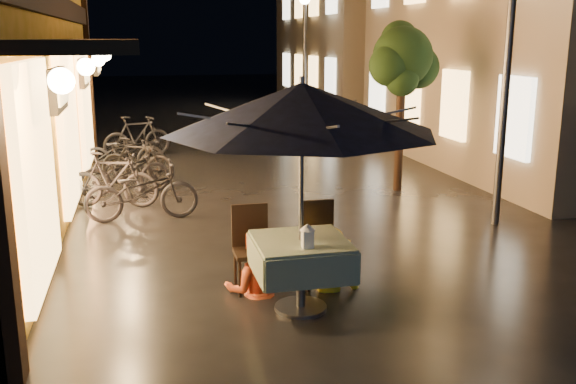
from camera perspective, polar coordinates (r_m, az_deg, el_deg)
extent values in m
plane|color=black|center=(7.59, 5.86, -8.40)|extent=(90.00, 90.00, 0.00)
cube|color=black|center=(10.72, -19.87, 15.29)|extent=(0.12, 11.00, 0.35)
cube|color=black|center=(10.67, -16.52, 12.57)|extent=(1.20, 10.50, 0.12)
cube|color=#FFBC61|center=(7.38, -21.46, 1.44)|extent=(0.10, 2.20, 2.40)
cube|color=#FFBC61|center=(10.80, -18.91, 5.21)|extent=(0.10, 2.20, 2.40)
cube|color=#FFBC61|center=(14.27, -17.58, 7.15)|extent=(0.10, 2.20, 2.40)
cube|color=#FFBC61|center=(11.75, 19.47, 6.28)|extent=(0.10, 1.00, 1.40)
cube|color=#FFBC61|center=(13.65, 14.54, 7.51)|extent=(0.10, 1.00, 1.40)
cube|color=#FFBC61|center=(15.63, 10.82, 8.41)|extent=(0.10, 1.00, 1.40)
cube|color=#FFBC61|center=(17.66, 7.93, 9.08)|extent=(0.10, 1.00, 1.40)
cube|color=#A1917E|center=(26.55, 9.00, 14.80)|extent=(7.00, 10.00, 7.00)
cube|color=#FFBC61|center=(21.81, 3.77, 10.00)|extent=(0.10, 1.00, 1.40)
cube|color=#FFBC61|center=(23.93, 2.23, 10.32)|extent=(0.10, 1.00, 1.40)
cube|color=#FFBC61|center=(26.05, 0.94, 10.59)|extent=(0.10, 1.00, 1.40)
cube|color=#FFBC61|center=(28.19, -0.15, 10.81)|extent=(0.10, 1.00, 1.40)
cube|color=#FFBC61|center=(28.20, -0.16, 16.50)|extent=(0.10, 1.00, 1.40)
cylinder|color=black|center=(12.23, 9.88, 5.21)|extent=(0.16, 0.16, 2.20)
sphere|color=black|center=(12.11, 10.15, 11.77)|extent=(1.10, 1.10, 1.10)
sphere|color=black|center=(12.35, 11.45, 10.82)|extent=(0.80, 0.80, 0.80)
sphere|color=black|center=(11.87, 9.05, 11.06)|extent=(0.76, 0.76, 0.76)
sphere|color=black|center=(12.41, 9.87, 13.20)|extent=(0.70, 0.70, 0.70)
sphere|color=black|center=(11.86, 10.10, 9.81)|extent=(0.60, 0.60, 0.60)
cylinder|color=#59595E|center=(10.19, 18.72, 8.17)|extent=(0.12, 0.12, 4.00)
cylinder|color=#59595E|center=(21.34, 1.46, 11.29)|extent=(0.12, 0.12, 4.00)
cylinder|color=#59595E|center=(6.84, 1.14, -7.60)|extent=(0.10, 0.10, 0.72)
cylinder|color=#59595E|center=(6.97, 1.13, -10.21)|extent=(0.56, 0.56, 0.04)
cube|color=#305637|center=(6.71, 1.16, -4.49)|extent=(0.95, 0.95, 0.06)
cube|color=#305637|center=(6.89, 5.00, -5.51)|extent=(0.04, 0.95, 0.33)
cube|color=#305637|center=(6.67, -2.83, -6.12)|extent=(0.04, 0.95, 0.33)
cube|color=#305637|center=(7.20, 0.22, -4.60)|extent=(0.95, 0.04, 0.33)
cube|color=#305637|center=(6.33, 2.21, -7.20)|extent=(0.95, 0.04, 0.33)
cylinder|color=#59595E|center=(6.60, 1.17, -1.19)|extent=(0.05, 0.05, 2.30)
cone|color=black|center=(6.42, 1.22, 7.48)|extent=(2.80, 2.80, 0.50)
cylinder|color=#59595E|center=(6.40, 1.23, 9.71)|extent=(0.06, 0.06, 0.12)
cube|color=black|center=(7.33, -3.15, -5.40)|extent=(0.42, 0.42, 0.05)
cube|color=black|center=(7.43, -3.43, -3.12)|extent=(0.42, 0.04, 0.55)
cylinder|color=black|center=(7.22, -4.30, -7.72)|extent=(0.04, 0.04, 0.43)
cylinder|color=black|center=(7.27, -1.47, -7.51)|extent=(0.04, 0.04, 0.43)
cylinder|color=black|center=(7.55, -4.72, -6.75)|extent=(0.04, 0.04, 0.43)
cylinder|color=black|center=(7.61, -2.02, -6.56)|extent=(0.04, 0.04, 0.43)
cube|color=black|center=(7.50, 2.90, -4.96)|extent=(0.42, 0.42, 0.05)
cube|color=black|center=(7.60, 2.53, -2.73)|extent=(0.42, 0.04, 0.55)
cylinder|color=black|center=(7.37, 1.91, -7.23)|extent=(0.04, 0.04, 0.43)
cylinder|color=black|center=(7.46, 4.60, -6.99)|extent=(0.04, 0.04, 0.43)
cylinder|color=black|center=(7.70, 1.22, -6.31)|extent=(0.04, 0.04, 0.43)
cylinder|color=black|center=(7.79, 3.80, -6.09)|extent=(0.04, 0.04, 0.43)
cube|color=white|center=(6.43, 1.74, -4.18)|extent=(0.11, 0.11, 0.18)
cube|color=#FFD88C|center=(6.43, 1.74, -4.27)|extent=(0.07, 0.07, 0.12)
cone|color=white|center=(6.39, 1.75, -3.12)|extent=(0.16, 0.16, 0.07)
imported|color=#F55E2F|center=(7.19, -3.03, -3.50)|extent=(0.76, 0.62, 1.44)
imported|color=yellow|center=(7.31, 3.62, -3.36)|extent=(0.96, 0.62, 1.41)
imported|color=black|center=(10.38, -12.89, 0.04)|extent=(1.80, 0.70, 0.93)
imported|color=black|center=(11.31, -15.35, 1.05)|extent=(1.66, 0.88, 0.96)
imported|color=black|center=(12.11, -14.30, 1.75)|extent=(1.78, 1.04, 0.88)
imported|color=black|center=(13.02, -13.24, 2.70)|extent=(1.58, 1.03, 0.92)
imported|color=black|center=(14.20, -14.39, 3.45)|extent=(1.73, 0.69, 0.89)
imported|color=black|center=(15.97, -13.29, 4.81)|extent=(1.75, 1.06, 1.02)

